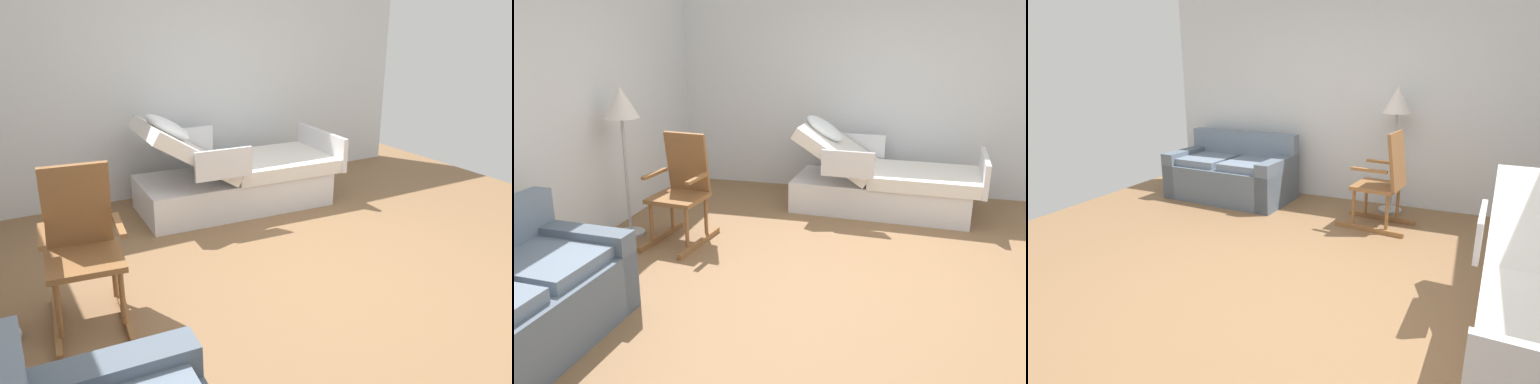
# 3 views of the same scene
# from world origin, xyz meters

# --- Properties ---
(ground_plane) EXTENTS (6.54, 6.54, 0.00)m
(ground_plane) POSITION_xyz_m (0.00, 0.00, 0.00)
(ground_plane) COLOR olive
(side_wall) EXTENTS (0.10, 5.43, 2.70)m
(side_wall) POSITION_xyz_m (2.66, 0.00, 1.35)
(side_wall) COLOR silver
(side_wall) RESTS_ON ground
(hospital_bed) EXTENTS (1.10, 2.11, 1.09)m
(hospital_bed) POSITION_xyz_m (1.86, -0.04, 0.31)
(hospital_bed) COLOR silver
(hospital_bed) RESTS_ON ground
(rocking_chair) EXTENTS (0.81, 0.56, 1.05)m
(rocking_chair) POSITION_xyz_m (0.45, 1.78, 0.50)
(rocking_chair) COLOR brown
(rocking_chair) RESTS_ON ground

